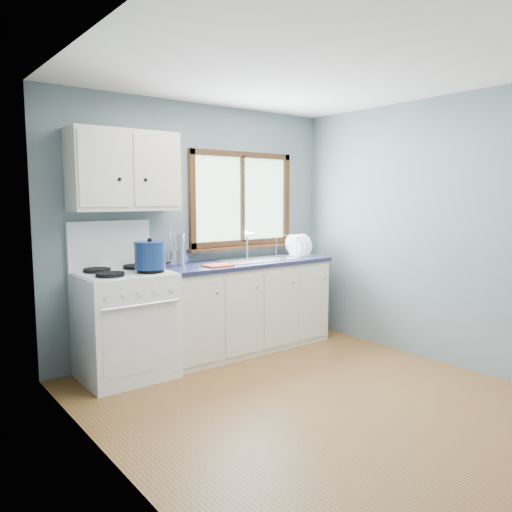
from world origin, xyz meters
TOP-DOWN VIEW (x-y plane):
  - floor at (0.00, 0.00)m, footprint 3.20×3.60m
  - ceiling at (0.00, 0.00)m, footprint 3.20×3.60m
  - wall_back at (0.00, 1.81)m, footprint 3.20×0.02m
  - wall_left at (-1.61, 0.00)m, footprint 0.02×3.60m
  - wall_right at (1.61, 0.00)m, footprint 0.02×3.60m
  - gas_range at (-0.95, 1.47)m, footprint 0.76×0.69m
  - base_cabinets at (0.36, 1.49)m, footprint 1.85×0.60m
  - countertop at (0.36, 1.49)m, footprint 1.89×0.64m
  - sink at (0.54, 1.49)m, footprint 0.84×0.46m
  - window at (0.54, 1.77)m, footprint 1.36×0.10m
  - upper_cabinets at (-0.85, 1.63)m, footprint 0.95×0.35m
  - skillet at (-0.77, 1.32)m, footprint 0.41×0.34m
  - stockpot at (-0.77, 1.31)m, footprint 0.31×0.31m
  - utensil_crock at (-0.38, 1.65)m, footprint 0.12×0.12m
  - thermos at (-0.32, 1.59)m, footprint 0.08×0.08m
  - soap_bottle at (-0.23, 1.66)m, footprint 0.12×0.12m
  - dish_towel at (-0.08, 1.32)m, footprint 0.27×0.20m
  - dish_rack at (1.16, 1.54)m, footprint 0.48×0.38m

SIDE VIEW (x-z plane):
  - floor at x=0.00m, z-range -0.02..0.00m
  - base_cabinets at x=0.36m, z-range -0.03..0.85m
  - gas_range at x=-0.95m, z-range -0.19..1.17m
  - sink at x=0.54m, z-range 0.64..1.08m
  - countertop at x=0.36m, z-range 0.88..0.92m
  - dish_towel at x=-0.08m, z-range 0.92..0.94m
  - dish_rack at x=1.16m, z-range 0.86..1.10m
  - skillet at x=-0.77m, z-range 0.96..1.01m
  - utensil_crock at x=-0.38m, z-range 0.82..1.16m
  - soap_bottle at x=-0.23m, z-range 0.92..1.17m
  - thermos at x=-0.32m, z-range 0.92..1.22m
  - stockpot at x=-0.77m, z-range 0.95..1.21m
  - wall_back at x=0.00m, z-range 0.00..2.50m
  - wall_left at x=-1.61m, z-range 0.00..2.50m
  - wall_right at x=1.61m, z-range 0.00..2.50m
  - window at x=0.54m, z-range 0.96..1.99m
  - upper_cabinets at x=-0.85m, z-range 1.45..2.15m
  - ceiling at x=0.00m, z-range 2.50..2.52m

